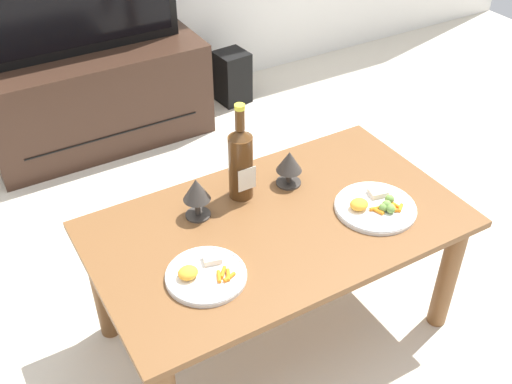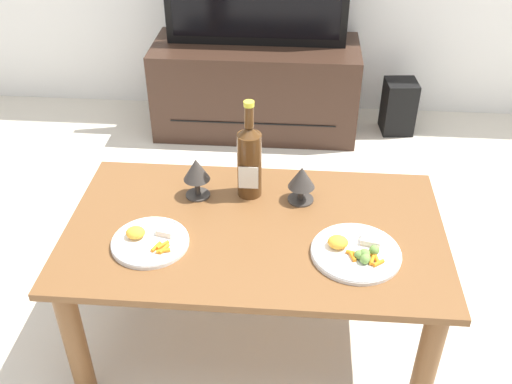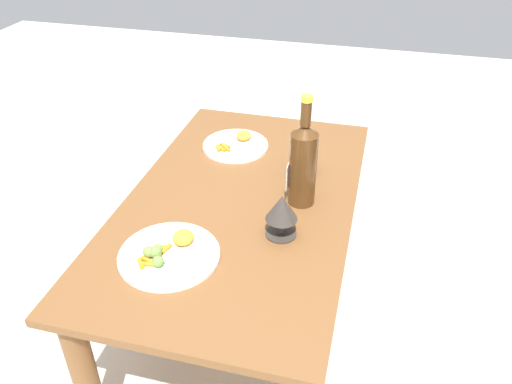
# 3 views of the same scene
# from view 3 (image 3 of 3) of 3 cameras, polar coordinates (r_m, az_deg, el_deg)

# --- Properties ---
(ground_plane) EXTENTS (6.40, 6.40, 0.00)m
(ground_plane) POSITION_cam_3_polar(r_m,az_deg,el_deg) (1.95, -1.47, -13.23)
(ground_plane) COLOR beige
(dining_table) EXTENTS (1.22, 0.71, 0.51)m
(dining_table) POSITION_cam_3_polar(r_m,az_deg,el_deg) (1.67, -1.68, -3.33)
(dining_table) COLOR brown
(dining_table) RESTS_ON ground_plane
(wine_bottle) EXTENTS (0.08, 0.09, 0.35)m
(wine_bottle) POSITION_cam_3_polar(r_m,az_deg,el_deg) (1.53, 5.26, 3.36)
(wine_bottle) COLOR #4C2D14
(wine_bottle) RESTS_ON dining_table
(goblet_left) EXTENTS (0.09, 0.09, 0.15)m
(goblet_left) POSITION_cam_3_polar(r_m,az_deg,el_deg) (1.71, 5.40, 5.10)
(goblet_left) COLOR #38332D
(goblet_left) RESTS_ON dining_table
(goblet_right) EXTENTS (0.09, 0.09, 0.13)m
(goblet_right) POSITION_cam_3_polar(r_m,az_deg,el_deg) (1.42, 2.88, -2.01)
(goblet_right) COLOR #38332D
(goblet_right) RESTS_ON dining_table
(dinner_plate_left) EXTENTS (0.24, 0.24, 0.05)m
(dinner_plate_left) POSITION_cam_3_polar(r_m,az_deg,el_deg) (1.90, -2.21, 5.28)
(dinner_plate_left) COLOR white
(dinner_plate_left) RESTS_ON dining_table
(dinner_plate_right) EXTENTS (0.27, 0.27, 0.05)m
(dinner_plate_right) POSITION_cam_3_polar(r_m,az_deg,el_deg) (1.41, -9.65, -6.77)
(dinner_plate_right) COLOR white
(dinner_plate_right) RESTS_ON dining_table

